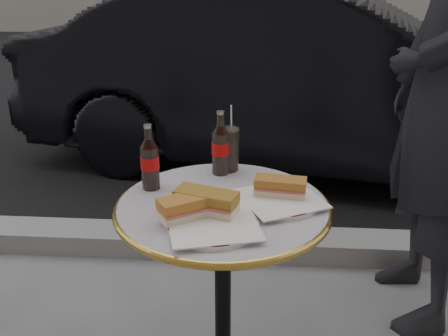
# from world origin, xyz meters

# --- Properties ---
(asphalt_road) EXTENTS (40.00, 8.00, 0.00)m
(asphalt_road) POSITION_xyz_m (0.00, 5.00, 0.00)
(asphalt_road) COLOR black
(asphalt_road) RESTS_ON ground
(curb) EXTENTS (40.00, 0.20, 0.12)m
(curb) POSITION_xyz_m (0.00, 0.90, 0.05)
(curb) COLOR gray
(curb) RESTS_ON ground
(bistro_table) EXTENTS (0.62, 0.62, 0.73)m
(bistro_table) POSITION_xyz_m (0.00, 0.00, 0.37)
(bistro_table) COLOR #BAB2C4
(bistro_table) RESTS_ON ground
(plate_left) EXTENTS (0.26, 0.26, 0.01)m
(plate_left) POSITION_xyz_m (-0.02, -0.15, 0.74)
(plate_left) COLOR silver
(plate_left) RESTS_ON bistro_table
(plate_right) EXTENTS (0.28, 0.28, 0.01)m
(plate_right) POSITION_xyz_m (0.16, 0.01, 0.74)
(plate_right) COLOR silver
(plate_right) RESTS_ON bistro_table
(sandwich_left_a) EXTENTS (0.18, 0.15, 0.06)m
(sandwich_left_a) POSITION_xyz_m (-0.08, -0.11, 0.77)
(sandwich_left_a) COLOR #B5702E
(sandwich_left_a) RESTS_ON plate_left
(sandwich_left_b) EXTENTS (0.18, 0.13, 0.06)m
(sandwich_left_b) POSITION_xyz_m (-0.04, -0.08, 0.77)
(sandwich_left_b) COLOR olive
(sandwich_left_b) RESTS_ON plate_left
(sandwich_right) EXTENTS (0.15, 0.09, 0.05)m
(sandwich_right) POSITION_xyz_m (0.16, 0.03, 0.77)
(sandwich_right) COLOR #A96A2B
(sandwich_right) RESTS_ON plate_right
(cola_bottle_left) EXTENTS (0.07, 0.07, 0.20)m
(cola_bottle_left) POSITION_xyz_m (-0.22, 0.09, 0.83)
(cola_bottle_left) COLOR black
(cola_bottle_left) RESTS_ON bistro_table
(cola_bottle_right) EXTENTS (0.08, 0.08, 0.21)m
(cola_bottle_right) POSITION_xyz_m (-0.02, 0.22, 0.84)
(cola_bottle_right) COLOR black
(cola_bottle_right) RESTS_ON bistro_table
(cola_glass) EXTENTS (0.09, 0.09, 0.14)m
(cola_glass) POSITION_xyz_m (-0.00, 0.25, 0.80)
(cola_glass) COLOR black
(cola_glass) RESTS_ON bistro_table
(parked_car) EXTENTS (2.08, 4.06, 1.27)m
(parked_car) POSITION_xyz_m (0.42, 2.16, 0.64)
(parked_car) COLOR black
(parked_car) RESTS_ON ground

